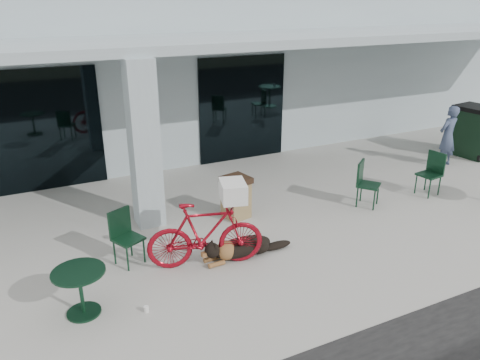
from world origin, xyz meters
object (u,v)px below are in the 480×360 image
cafe_table_near (81,292)px  cafe_chair_far_b (429,174)px  cafe_chair_far_a (369,184)px  dog (243,246)px  bicycle (205,234)px  person (448,136)px  cafe_chair_near (128,238)px  trash_receptacle (236,197)px  wheeled_bin (474,131)px

cafe_table_near → cafe_chair_far_b: bearing=7.6°
cafe_chair_far_a → dog: bearing=155.1°
cafe_table_near → cafe_chair_far_a: 6.00m
bicycle → person: bearing=-61.1°
person → cafe_chair_far_a: bearing=8.6°
cafe_chair_near → bicycle: bearing=-53.5°
bicycle → person: 7.55m
cafe_table_near → trash_receptacle: bearing=29.6°
cafe_chair_near → wheeled_bin: bearing=-16.4°
bicycle → cafe_chair_far_b: bearing=-68.8°
trash_receptacle → wheeled_bin: 7.50m
cafe_table_near → cafe_chair_far_b: cafe_chair_far_b is taller
trash_receptacle → cafe_chair_far_a: bearing=-14.8°
cafe_table_near → cafe_chair_far_b: 7.55m
trash_receptacle → cafe_table_near: bearing=-150.4°
cafe_chair_near → cafe_chair_far_a: bearing=-23.9°
cafe_table_near → person: (9.33, 2.22, 0.44)m
cafe_chair_far_b → person: 2.23m
cafe_table_near → person: size_ratio=0.46×
dog → wheeled_bin: (8.02, 2.09, 0.48)m
person → wheeled_bin: size_ratio=1.15×
bicycle → cafe_chair_far_a: 3.96m
cafe_chair_near → cafe_chair_far_b: cafe_chair_far_b is taller
dog → bicycle: bearing=175.8°
bicycle → cafe_chair_near: size_ratio=2.03×
bicycle → cafe_table_near: (-2.00, -0.42, -0.22)m
wheeled_bin → trash_receptacle: bearing=177.5°
trash_receptacle → cafe_chair_far_b: bearing=-10.8°
cafe_chair_far_a → trash_receptacle: size_ratio=1.13×
cafe_table_near → cafe_chair_far_a: bearing=10.7°
person → wheeled_bin: bearing=-177.9°
wheeled_bin → person: bearing=-176.2°
cafe_chair_far_b → trash_receptacle: bearing=-108.7°
dog → person: 6.95m
trash_receptacle → wheeled_bin: (7.46, 0.67, 0.26)m
trash_receptacle → bicycle: bearing=-130.7°
cafe_chair_far_a → trash_receptacle: 2.78m
cafe_chair_near → trash_receptacle: size_ratio=1.09×
cafe_chair_far_b → person: person is taller
cafe_table_near → cafe_chair_near: (0.89, 1.02, 0.12)m
bicycle → person: size_ratio=1.20×
cafe_chair_far_a → cafe_chair_far_b: 1.59m
dog → cafe_table_near: (-2.65, -0.40, 0.14)m
bicycle → cafe_chair_far_a: (3.90, 0.69, -0.08)m
person → trash_receptacle: size_ratio=1.85×
cafe_table_near → dog: bearing=8.5°
bicycle → cafe_table_near: bicycle is taller
cafe_chair_far_a → trash_receptacle: bearing=128.0°
cafe_chair_near → cafe_chair_far_b: (6.59, -0.01, 0.01)m
cafe_chair_far_b → trash_receptacle: (-4.28, 0.81, -0.05)m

